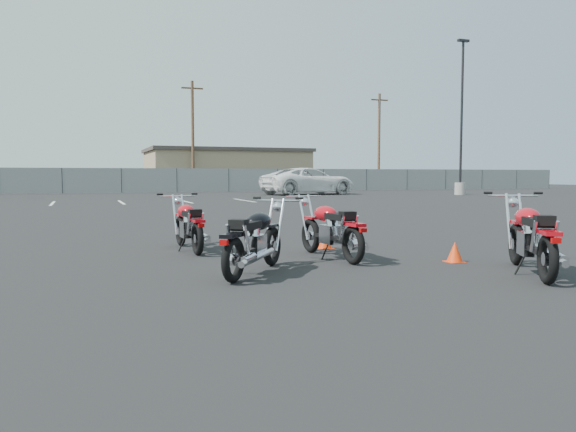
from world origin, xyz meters
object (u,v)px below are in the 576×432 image
object	(u,v)px
motorcycle_second_black	(255,240)
motorcycle_third_red	(331,229)
motorcycle_front_red	(189,225)
white_van	(308,173)
motorcycle_rear_red	(532,238)

from	to	relation	value
motorcycle_second_black	motorcycle_third_red	xyz separation A→B (m)	(1.49, 0.89, 0.01)
motorcycle_front_red	white_van	xyz separation A→B (m)	(12.44, 24.94, 0.97)
motorcycle_third_red	motorcycle_rear_red	distance (m)	2.83
motorcycle_second_black	motorcycle_rear_red	distance (m)	3.57
motorcycle_front_red	motorcycle_third_red	bearing A→B (deg)	-41.40
motorcycle_second_black	motorcycle_rear_red	world-z (taller)	motorcycle_rear_red
motorcycle_second_black	motorcycle_third_red	bearing A→B (deg)	30.77
motorcycle_third_red	motorcycle_rear_red	size ratio (longest dim) A/B	0.99
motorcycle_third_red	motorcycle_rear_red	bearing A→B (deg)	-49.22
motorcycle_third_red	white_van	size ratio (longest dim) A/B	0.27
white_van	motorcycle_second_black	bearing A→B (deg)	145.95
motorcycle_third_red	white_van	bearing A→B (deg)	68.35
motorcycle_third_red	motorcycle_rear_red	xyz separation A→B (m)	(1.85, -2.15, 0.03)
motorcycle_rear_red	white_van	xyz separation A→B (m)	(8.71, 28.75, 0.93)
motorcycle_front_red	motorcycle_second_black	world-z (taller)	motorcycle_second_black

